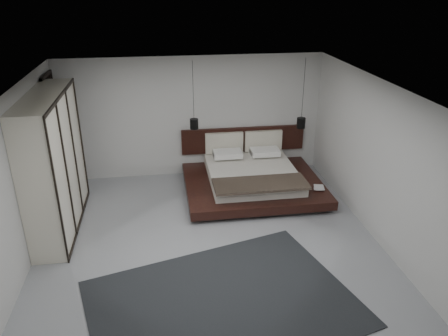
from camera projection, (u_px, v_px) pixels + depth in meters
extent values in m
plane|color=#93969B|center=(209.00, 240.00, 7.91)|extent=(6.00, 6.00, 0.00)
plane|color=white|center=(206.00, 87.00, 6.78)|extent=(6.00, 6.00, 0.00)
plane|color=silver|center=(193.00, 117.00, 10.06)|extent=(6.00, 0.00, 6.00)
plane|color=silver|center=(240.00, 283.00, 4.63)|extent=(6.00, 0.00, 6.00)
plane|color=silver|center=(20.00, 181.00, 6.94)|extent=(0.00, 6.00, 6.00)
plane|color=silver|center=(375.00, 159.00, 7.75)|extent=(0.00, 6.00, 6.00)
cube|color=black|center=(56.00, 136.00, 9.20)|extent=(0.05, 0.90, 2.60)
cube|color=black|center=(253.00, 190.00, 9.64)|extent=(2.31, 1.89, 0.08)
cube|color=black|center=(253.00, 185.00, 9.58)|extent=(2.95, 2.42, 0.19)
cube|color=silver|center=(252.00, 174.00, 9.62)|extent=(1.89, 2.10, 0.23)
cube|color=black|center=(261.00, 184.00, 8.82)|extent=(1.91, 0.74, 0.05)
cube|color=white|center=(227.00, 154.00, 10.22)|extent=(0.65, 0.42, 0.13)
cube|color=white|center=(263.00, 152.00, 10.34)|extent=(0.65, 0.42, 0.13)
cube|color=white|center=(228.00, 154.00, 10.07)|extent=(0.65, 0.42, 0.13)
cube|color=white|center=(265.00, 152.00, 10.19)|extent=(0.65, 0.42, 0.13)
cube|color=black|center=(243.00, 139.00, 10.42)|extent=(2.95, 0.08, 0.60)
cube|color=beige|center=(224.00, 143.00, 10.29)|extent=(0.89, 0.10, 0.50)
cube|color=beige|center=(263.00, 141.00, 10.42)|extent=(0.89, 0.10, 0.50)
imported|color=#99724C|center=(314.00, 187.00, 9.23)|extent=(0.26, 0.31, 0.03)
imported|color=#99724C|center=(314.00, 187.00, 9.19)|extent=(0.27, 0.31, 0.02)
cylinder|color=black|center=(193.00, 91.00, 9.18)|extent=(0.01, 0.01, 1.25)
cylinder|color=black|center=(194.00, 124.00, 9.48)|extent=(0.18, 0.18, 0.22)
cylinder|color=#FFE0B2|center=(194.00, 128.00, 9.52)|extent=(0.14, 0.14, 0.01)
cylinder|color=black|center=(304.00, 89.00, 9.53)|extent=(0.01, 0.01, 1.34)
cylinder|color=black|center=(301.00, 123.00, 9.85)|extent=(0.19, 0.19, 0.24)
cylinder|color=#FFE0B2|center=(301.00, 127.00, 9.89)|extent=(0.14, 0.14, 0.01)
cube|color=silver|center=(54.00, 164.00, 7.89)|extent=(0.59, 2.55, 2.55)
cube|color=black|center=(61.00, 96.00, 7.43)|extent=(0.03, 2.55, 0.06)
cube|color=black|center=(80.00, 222.00, 8.43)|extent=(0.03, 2.55, 0.06)
cube|color=black|center=(57.00, 195.00, 6.78)|extent=(0.03, 0.05, 2.55)
cube|color=black|center=(67.00, 172.00, 7.55)|extent=(0.03, 0.05, 2.55)
cube|color=black|center=(75.00, 154.00, 8.32)|extent=(0.03, 0.05, 2.55)
cube|color=black|center=(81.00, 139.00, 9.08)|extent=(0.03, 0.05, 2.55)
cube|color=black|center=(223.00, 303.00, 6.37)|extent=(4.32, 3.57, 0.02)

